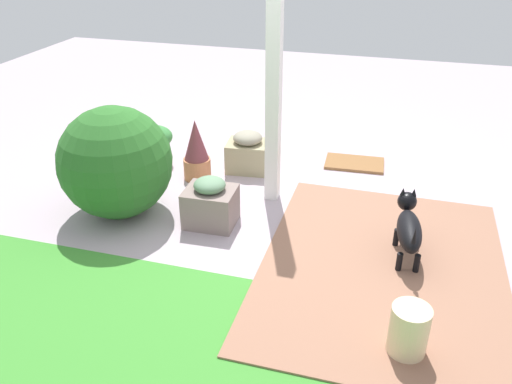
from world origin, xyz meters
TOP-DOWN VIEW (x-y plane):
  - ground_plane at (0.00, 0.00)m, footprint 12.00×12.00m
  - brick_path at (-0.93, 0.60)m, footprint 1.80×2.40m
  - porch_pillar at (0.16, -0.27)m, footprint 0.12×0.12m
  - stone_planter_nearest at (0.55, -0.78)m, footprint 0.46×0.38m
  - stone_planter_mid at (0.55, 0.33)m, footprint 0.44×0.37m
  - round_shrub at (1.39, 0.37)m, footprint 0.98×0.98m
  - terracotta_pot_broad at (1.54, -0.68)m, footprint 0.38×0.38m
  - terracotta_pot_spiky at (0.98, -0.45)m, footprint 0.27×0.27m
  - dog at (-1.09, 0.38)m, footprint 0.24×0.67m
  - ceramic_urn at (-1.13, 1.43)m, footprint 0.24×0.24m
  - doormat at (-0.51, -1.21)m, footprint 0.63×0.42m

SIDE VIEW (x-z plane):
  - ground_plane at x=0.00m, z-range 0.00..0.00m
  - brick_path at x=-0.93m, z-range 0.00..0.02m
  - doormat at x=-0.51m, z-range 0.00..0.03m
  - ceramic_urn at x=-1.13m, z-range 0.00..0.34m
  - stone_planter_mid at x=0.55m, z-range -0.02..0.41m
  - stone_planter_nearest at x=0.55m, z-range -0.02..0.41m
  - terracotta_pot_broad at x=1.54m, z-range 0.03..0.44m
  - dog at x=-1.09m, z-range 0.04..0.50m
  - terracotta_pot_spiky at x=0.98m, z-range -0.02..0.61m
  - round_shrub at x=1.39m, z-range 0.00..0.98m
  - porch_pillar at x=0.16m, z-range 0.00..2.10m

